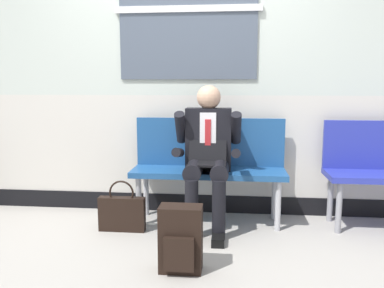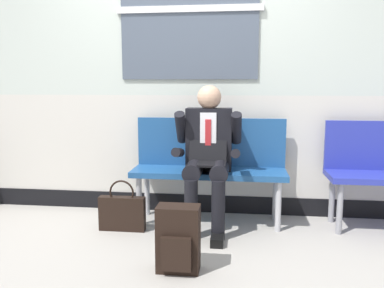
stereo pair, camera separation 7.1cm
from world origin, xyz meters
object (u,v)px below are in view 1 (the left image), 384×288
Objects in this scene: backpack at (181,240)px; person_seated at (208,153)px; bench_with_person at (209,161)px; handbag at (122,213)px.

person_seated is at bearing 81.78° from backpack.
bench_with_person is 0.23m from person_seated.
backpack is 1.02× the size of handbag.
bench_with_person is 3.05× the size of backpack.
bench_with_person is 3.10× the size of handbag.
person_seated reaches higher than handbag.
bench_with_person reaches higher than backpack.
person_seated is 0.97m from backpack.
handbag is (-0.72, -0.37, -0.39)m from bench_with_person.
person_seated reaches higher than backpack.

